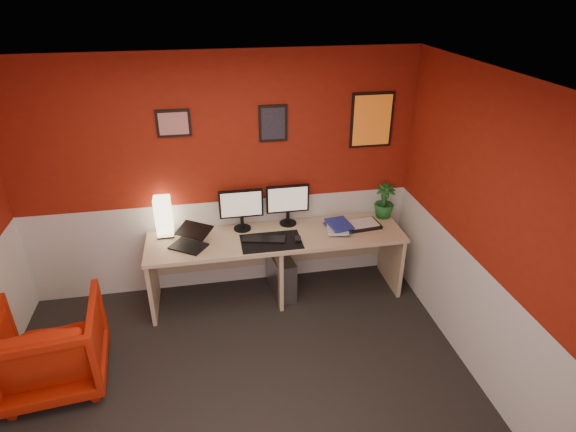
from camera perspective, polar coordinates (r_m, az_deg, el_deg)
The scene contains 24 objects.
ground at distance 4.09m, azimuth -5.61°, elevation -21.96°, with size 4.00×3.50×0.01m, color black.
ceiling at distance 2.74m, azimuth -8.05°, elevation 14.65°, with size 4.00×3.50×0.01m, color white.
wall_back at distance 4.79m, azimuth -8.30°, elevation 4.48°, with size 4.00×0.01×2.50m, color maroon.
wall_right at distance 3.87m, azimuth 24.39°, elevation -3.71°, with size 0.01×3.50×2.50m, color maroon.
wainscot_back at distance 5.12m, azimuth -7.74°, elevation -3.30°, with size 4.00×0.01×1.00m, color silver.
wainscot_right at distance 4.28m, azimuth 22.38°, elevation -12.37°, with size 0.01×3.50×1.00m, color silver.
desk at distance 4.94m, azimuth -1.36°, elevation -6.09°, with size 2.60×0.65×0.73m, color tan.
shoji_lamp at distance 4.83m, azimuth -14.88°, elevation -0.21°, with size 0.16×0.16×0.40m, color #FFE5B2.
laptop at distance 4.61m, azimuth -12.13°, elevation -2.54°, with size 0.33×0.23×0.22m, color black.
monitor_left at distance 4.76m, azimuth -5.72°, elevation 1.48°, with size 0.45×0.06×0.58m, color black.
monitor_right at distance 4.85m, azimuth -0.01°, elevation 2.09°, with size 0.45×0.06×0.58m, color black.
desk_mat at distance 4.65m, azimuth -2.06°, elevation -3.12°, with size 0.60×0.38×0.01m, color black.
keyboard at distance 4.67m, azimuth -2.94°, elevation -2.82°, with size 0.42×0.14×0.02m, color black.
mouse at distance 4.65m, azimuth 1.23°, elevation -2.85°, with size 0.06×0.10×0.03m, color black.
book_bottom at distance 4.85m, azimuth 5.15°, elevation -1.67°, with size 0.23×0.30×0.03m, color #22309E.
book_middle at distance 4.83m, azimuth 4.79°, elevation -1.46°, with size 0.21×0.29×0.02m, color silver.
book_top at distance 4.82m, azimuth 5.06°, elevation -1.21°, with size 0.22×0.29×0.03m, color #22309E.
zen_tray at distance 4.99m, azimuth 9.04°, elevation -1.06°, with size 0.35×0.25×0.03m, color black.
potted_plant at distance 5.14m, azimuth 11.65°, elevation 1.81°, with size 0.21×0.21×0.38m, color #19591E.
pc_tower at distance 5.05m, azimuth -0.82°, elevation -7.20°, with size 0.20×0.45×0.45m, color #99999E.
armchair at distance 4.44m, azimuth -26.86°, elevation -13.97°, with size 0.79×0.81×0.74m, color red.
art_left at distance 4.58m, azimuth -13.76°, elevation 10.91°, with size 0.32×0.02×0.26m, color red.
art_center at distance 4.64m, azimuth -1.83°, elevation 11.21°, with size 0.28×0.02×0.36m, color black.
art_right at distance 4.89m, azimuth 10.16°, elevation 11.42°, with size 0.44×0.02×0.56m, color orange.
Camera 1 is at (-0.12, -2.67, 3.09)m, focal length 29.21 mm.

